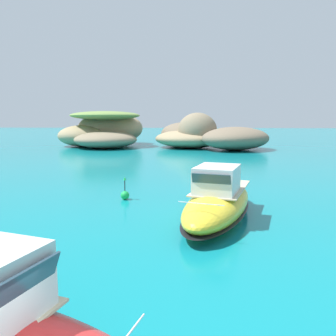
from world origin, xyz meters
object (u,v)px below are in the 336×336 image
at_px(islet_small, 202,136).
at_px(motorboat_yellow, 218,201).
at_px(channel_buoy, 125,194).
at_px(islet_large, 105,131).

bearing_deg(islet_small, motorboat_yellow, -89.93).
distance_m(islet_small, channel_buoy, 40.83).
bearing_deg(channel_buoy, motorboat_yellow, -33.02).
xyz_separation_m(islet_large, motorboat_yellow, (18.99, -48.08, -1.94)).
bearing_deg(islet_small, islet_large, 168.15).
height_order(motorboat_yellow, channel_buoy, motorboat_yellow).
relative_size(islet_large, channel_buoy, 16.21).
height_order(islet_small, channel_buoy, islet_small).
xyz_separation_m(islet_large, islet_small, (18.94, -3.98, -0.73)).
height_order(islet_large, islet_small, islet_large).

